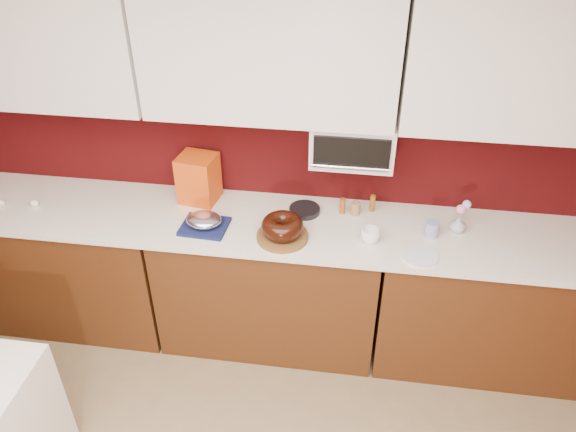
% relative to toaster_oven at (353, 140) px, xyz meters
% --- Properties ---
extents(wall_back, '(4.00, 0.02, 2.50)m').
position_rel_toaster_oven_xyz_m(wall_back, '(-0.45, 0.15, -0.12)').
color(wall_back, '#3B0808').
rests_on(wall_back, floor).
extents(base_cabinet_left, '(1.31, 0.58, 0.86)m').
position_rel_toaster_oven_xyz_m(base_cabinet_left, '(-1.78, -0.17, -0.95)').
color(base_cabinet_left, '#4A260E').
rests_on(base_cabinet_left, floor).
extents(base_cabinet_center, '(1.31, 0.58, 0.86)m').
position_rel_toaster_oven_xyz_m(base_cabinet_center, '(-0.45, -0.17, -0.95)').
color(base_cabinet_center, '#4A260E').
rests_on(base_cabinet_center, floor).
extents(base_cabinet_right, '(1.31, 0.58, 0.86)m').
position_rel_toaster_oven_xyz_m(base_cabinet_right, '(0.88, -0.17, -0.95)').
color(base_cabinet_right, '#4A260E').
rests_on(base_cabinet_right, floor).
extents(countertop, '(4.00, 0.62, 0.04)m').
position_rel_toaster_oven_xyz_m(countertop, '(-0.45, -0.17, -0.49)').
color(countertop, white).
rests_on(countertop, base_cabinet_center).
extents(upper_cabinet_left, '(1.31, 0.33, 0.70)m').
position_rel_toaster_oven_xyz_m(upper_cabinet_left, '(-1.78, -0.02, 0.48)').
color(upper_cabinet_left, white).
rests_on(upper_cabinet_left, wall_back).
extents(upper_cabinet_center, '(1.31, 0.33, 0.70)m').
position_rel_toaster_oven_xyz_m(upper_cabinet_center, '(-0.45, -0.02, 0.48)').
color(upper_cabinet_center, white).
rests_on(upper_cabinet_center, wall_back).
extents(upper_cabinet_right, '(1.31, 0.33, 0.70)m').
position_rel_toaster_oven_xyz_m(upper_cabinet_right, '(0.88, -0.02, 0.48)').
color(upper_cabinet_right, white).
rests_on(upper_cabinet_right, wall_back).
extents(toaster_oven, '(0.45, 0.30, 0.25)m').
position_rel_toaster_oven_xyz_m(toaster_oven, '(0.00, 0.00, 0.00)').
color(toaster_oven, white).
rests_on(toaster_oven, upper_cabinet_center).
extents(toaster_oven_door, '(0.40, 0.02, 0.18)m').
position_rel_toaster_oven_xyz_m(toaster_oven_door, '(0.00, -0.16, 0.00)').
color(toaster_oven_door, black).
rests_on(toaster_oven_door, toaster_oven).
extents(toaster_oven_handle, '(0.42, 0.02, 0.02)m').
position_rel_toaster_oven_xyz_m(toaster_oven_handle, '(0.00, -0.18, -0.07)').
color(toaster_oven_handle, silver).
rests_on(toaster_oven_handle, toaster_oven).
extents(cake_base, '(0.36, 0.36, 0.03)m').
position_rel_toaster_oven_xyz_m(cake_base, '(-0.34, -0.31, -0.46)').
color(cake_base, brown).
rests_on(cake_base, countertop).
extents(bundt_cake, '(0.25, 0.25, 0.10)m').
position_rel_toaster_oven_xyz_m(bundt_cake, '(-0.34, -0.31, -0.39)').
color(bundt_cake, black).
rests_on(bundt_cake, cake_base).
extents(navy_towel, '(0.27, 0.23, 0.02)m').
position_rel_toaster_oven_xyz_m(navy_towel, '(-0.80, -0.28, -0.47)').
color(navy_towel, '#131B49').
rests_on(navy_towel, countertop).
extents(foil_ham_nest, '(0.25, 0.23, 0.07)m').
position_rel_toaster_oven_xyz_m(foil_ham_nest, '(-0.80, -0.28, -0.42)').
color(foil_ham_nest, silver).
rests_on(foil_ham_nest, navy_towel).
extents(roasted_ham, '(0.10, 0.09, 0.06)m').
position_rel_toaster_oven_xyz_m(roasted_ham, '(-0.80, -0.28, -0.40)').
color(roasted_ham, '#AD534F').
rests_on(roasted_ham, foil_ham_nest).
extents(pandoro_box, '(0.24, 0.23, 0.29)m').
position_rel_toaster_oven_xyz_m(pandoro_box, '(-0.90, 0.01, -0.33)').
color(pandoro_box, red).
rests_on(pandoro_box, countertop).
extents(dark_pan, '(0.22, 0.22, 0.03)m').
position_rel_toaster_oven_xyz_m(dark_pan, '(-0.25, -0.04, -0.46)').
color(dark_pan, black).
rests_on(dark_pan, countertop).
extents(coffee_mug, '(0.10, 0.10, 0.10)m').
position_rel_toaster_oven_xyz_m(coffee_mug, '(0.13, -0.27, -0.42)').
color(coffee_mug, white).
rests_on(coffee_mug, countertop).
extents(blue_jar, '(0.08, 0.08, 0.09)m').
position_rel_toaster_oven_xyz_m(blue_jar, '(0.47, -0.17, -0.43)').
color(blue_jar, '#1C3B9B').
rests_on(blue_jar, countertop).
extents(flower_vase, '(0.08, 0.08, 0.11)m').
position_rel_toaster_oven_xyz_m(flower_vase, '(0.62, -0.11, -0.42)').
color(flower_vase, '#AAADC1').
rests_on(flower_vase, countertop).
extents(flower_pink, '(0.05, 0.05, 0.05)m').
position_rel_toaster_oven_xyz_m(flower_pink, '(0.62, -0.11, -0.33)').
color(flower_pink, pink).
rests_on(flower_pink, flower_vase).
extents(flower_blue, '(0.05, 0.05, 0.05)m').
position_rel_toaster_oven_xyz_m(flower_blue, '(0.65, -0.09, -0.30)').
color(flower_blue, '#99BFF5').
rests_on(flower_blue, flower_vase).
extents(china_plate, '(0.25, 0.25, 0.01)m').
position_rel_toaster_oven_xyz_m(china_plate, '(0.40, -0.37, -0.47)').
color(china_plate, white).
rests_on(china_plate, countertop).
extents(amber_bottle, '(0.03, 0.03, 0.10)m').
position_rel_toaster_oven_xyz_m(amber_bottle, '(-0.03, -0.01, -0.43)').
color(amber_bottle, brown).
rests_on(amber_bottle, countertop).
extents(paper_cup, '(0.06, 0.06, 0.08)m').
position_rel_toaster_oven_xyz_m(paper_cup, '(0.04, -0.02, -0.43)').
color(paper_cup, olive).
rests_on(paper_cup, countertop).
extents(egg_left, '(0.06, 0.05, 0.04)m').
position_rel_toaster_oven_xyz_m(egg_left, '(-2.07, -0.22, -0.46)').
color(egg_left, silver).
rests_on(egg_left, countertop).
extents(egg_right, '(0.06, 0.05, 0.04)m').
position_rel_toaster_oven_xyz_m(egg_right, '(-1.87, -0.20, -0.45)').
color(egg_right, white).
rests_on(egg_right, countertop).
extents(amber_bottle_tall, '(0.04, 0.04, 0.11)m').
position_rel_toaster_oven_xyz_m(amber_bottle_tall, '(0.14, 0.03, -0.42)').
color(amber_bottle_tall, brown).
rests_on(amber_bottle_tall, countertop).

